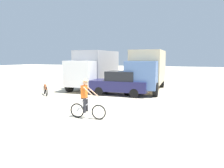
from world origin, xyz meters
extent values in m
plane|color=beige|center=(0.00, 0.00, 0.00)|extent=(120.00, 120.00, 0.00)
cube|color=#9E9EA3|center=(-3.44, 8.88, 2.00)|extent=(2.63, 5.30, 2.70)
cube|color=silver|center=(-3.29, 5.48, 1.50)|extent=(2.26, 1.60, 2.00)
cube|color=black|center=(-3.25, 4.78, 1.85)|extent=(2.03, 0.17, 0.80)
cylinder|color=black|center=(-2.27, 5.63, 0.50)|extent=(0.36, 1.01, 1.00)
cylinder|color=black|center=(-4.31, 5.54, 0.50)|extent=(0.36, 1.01, 1.00)
cylinder|color=black|center=(-2.49, 10.61, 0.50)|extent=(0.36, 1.01, 1.00)
cylinder|color=black|center=(-4.53, 10.52, 0.50)|extent=(0.36, 1.01, 1.00)
cube|color=#CCB78E|center=(1.25, 9.30, 2.00)|extent=(2.76, 5.36, 2.70)
cube|color=#4C6B9E|center=(1.49, 5.90, 1.50)|extent=(2.30, 1.65, 2.00)
cube|color=black|center=(1.54, 5.21, 1.85)|extent=(2.02, 0.22, 0.80)
cylinder|color=black|center=(2.50, 6.08, 0.50)|extent=(0.39, 1.02, 1.00)
cylinder|color=black|center=(0.46, 5.93, 0.50)|extent=(0.39, 1.02, 1.00)
cylinder|color=black|center=(2.14, 11.05, 0.50)|extent=(0.39, 1.02, 1.00)
cylinder|color=black|center=(0.11, 10.91, 0.50)|extent=(0.39, 1.02, 1.00)
cube|color=#1E1E4C|center=(-0.08, 5.72, 0.70)|extent=(4.27, 1.92, 0.76)
cube|color=black|center=(0.07, 5.73, 1.42)|extent=(2.16, 1.68, 0.68)
cylinder|color=black|center=(-1.35, 4.89, 0.32)|extent=(0.65, 0.24, 0.64)
cylinder|color=black|center=(-1.41, 6.45, 0.32)|extent=(0.65, 0.24, 0.64)
cylinder|color=black|center=(1.25, 5.00, 0.32)|extent=(0.65, 0.24, 0.64)
cylinder|color=black|center=(1.19, 6.55, 0.32)|extent=(0.65, 0.24, 0.64)
torus|color=black|center=(1.27, -0.60, 0.34)|extent=(0.68, 0.13, 0.68)
cylinder|color=silver|center=(1.27, -0.60, 0.34)|extent=(0.09, 0.09, 0.08)
torus|color=black|center=(0.23, -0.70, 0.34)|extent=(0.68, 0.13, 0.68)
cylinder|color=silver|center=(0.23, -0.70, 0.34)|extent=(0.09, 0.09, 0.08)
cylinder|color=silver|center=(0.73, -0.65, 0.66)|extent=(1.03, 0.15, 0.68)
cylinder|color=silver|center=(0.90, -0.64, 0.94)|extent=(0.66, 0.12, 0.13)
cylinder|color=silver|center=(0.40, -0.68, 0.62)|extent=(0.39, 0.09, 0.59)
cylinder|color=silver|center=(1.25, -0.60, 0.66)|extent=(0.10, 0.06, 0.64)
cylinder|color=silver|center=(1.23, -0.60, 0.98)|extent=(0.09, 0.52, 0.04)
cube|color=black|center=(0.57, -0.67, 0.93)|extent=(0.25, 0.14, 0.06)
cube|color=orange|center=(0.59, -0.67, 1.24)|extent=(0.23, 0.34, 0.56)
sphere|color=tan|center=(0.65, -0.66, 1.64)|extent=(0.22, 0.22, 0.22)
cone|color=tan|center=(0.65, -0.66, 1.77)|extent=(0.32, 0.32, 0.10)
cylinder|color=#26262B|center=(0.64, -0.53, 0.63)|extent=(0.12, 0.12, 0.66)
cylinder|color=#26262B|center=(0.67, -0.79, 0.63)|extent=(0.12, 0.12, 0.66)
cylinder|color=tan|center=(0.91, -0.45, 1.23)|extent=(0.63, 0.15, 0.53)
cylinder|color=tan|center=(0.95, -0.81, 1.23)|extent=(0.63, 0.07, 0.53)
torus|color=black|center=(-4.75, 3.27, 0.34)|extent=(0.54, 0.50, 0.68)
torus|color=black|center=(-5.52, 3.98, 0.34)|extent=(0.54, 0.50, 0.68)
cube|color=#E05119|center=(-5.14, 3.62, 0.62)|extent=(0.69, 0.63, 0.36)
cylinder|color=silver|center=(-4.79, 3.30, 0.95)|extent=(0.36, 0.39, 0.04)
camera|label=1|loc=(5.36, -8.96, 2.75)|focal=34.40mm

